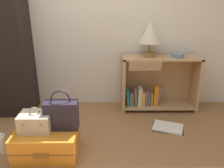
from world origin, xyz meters
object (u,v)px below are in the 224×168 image
Objects in this scene: table_lamp at (150,34)px; suitcase_large at (47,142)px; bottle at (2,144)px; bookshelf at (156,84)px; bowl at (178,55)px; handbag at (62,115)px; train_case at (36,122)px; open_book_on_floor at (168,127)px.

suitcase_large is at bearing -137.88° from table_lamp.
bookshelf is at bearing 30.35° from bottle.
table_lamp is at bearing 174.89° from bowl.
handbag is 1.84× the size of bottle.
bowl is (0.26, -0.02, 0.42)m from bookshelf.
bookshelf is 1.68m from suitcase_large.
bookshelf is at bearing 174.68° from bowl.
handbag is (0.16, 0.05, 0.29)m from suitcase_large.
handbag is at bearing 16.84° from suitcase_large.
handbag is at bearing -144.96° from bowl.
train_case is 0.75× the size of handbag.
bookshelf is 2.28× the size of table_lamp.
bowl reaches higher than bookshelf.
handbag is (-1.01, -1.01, -0.64)m from table_lamp.
bookshelf reaches higher than bottle.
table_lamp is at bearing 42.12° from suitcase_large.
train_case is at bearing 173.98° from suitcase_large.
suitcase_large is 1.55× the size of handbag.
bookshelf is 1.51m from handbag.
train_case is 1.38× the size of bottle.
table_lamp is at bearing 175.34° from bookshelf.
suitcase_large is at bearing -146.59° from bowl.
handbag is at bearing -134.97° from table_lamp.
table_lamp is at bearing 39.82° from train_case.
suitcase_large is 2.86× the size of bottle.
bowl is 1.97m from train_case.
table_lamp is at bearing 108.02° from open_book_on_floor.
table_lamp reaches higher than bookshelf.
bookshelf is at bearing 39.04° from suitcase_large.
bottle is (-0.46, 0.02, -0.03)m from suitcase_large.
table_lamp is 1.08× the size of open_book_on_floor.
suitcase_large is at bearing -160.48° from open_book_on_floor.
suitcase_large is (-1.17, -1.06, -0.93)m from table_lamp.
suitcase_large is at bearing -6.02° from train_case.
open_book_on_floor is at bearing 14.23° from bottle.
table_lamp is 1.13× the size of handbag.
open_book_on_floor is (0.07, -0.57, -0.36)m from bookshelf.
bottle is (-1.63, -1.04, -0.96)m from table_lamp.
train_case reaches higher than suitcase_large.
table_lamp is 2.08× the size of bottle.
train_case is at bearing -1.51° from bottle.
bookshelf is 3.45× the size of train_case.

